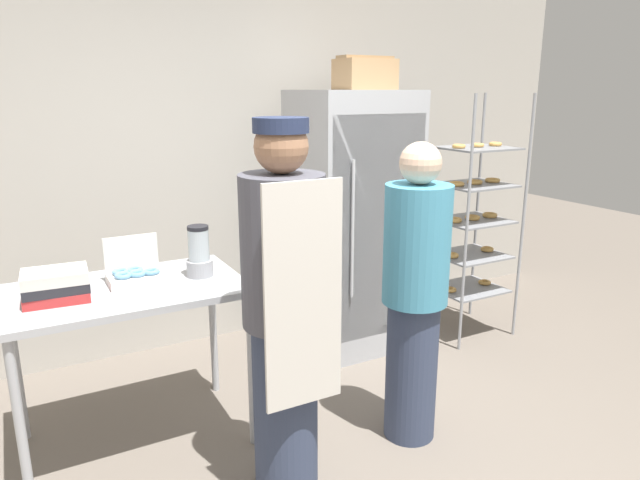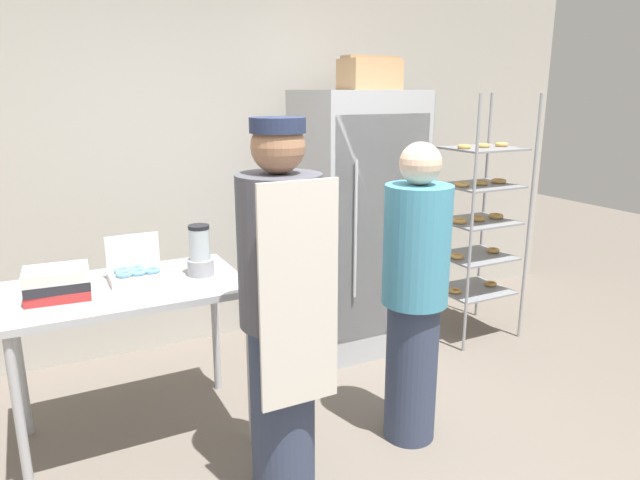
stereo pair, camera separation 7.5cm
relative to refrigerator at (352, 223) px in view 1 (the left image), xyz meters
name	(u,v)px [view 1 (the left image)]	position (x,y,z in m)	size (l,w,h in m)	color
back_wall	(223,158)	(-0.73, 0.66, 0.44)	(6.40, 0.12, 2.74)	#B7B2A8
refrigerator	(352,223)	(0.00, 0.00, 0.00)	(0.78, 0.71, 1.86)	#ADAFB5
baking_rack	(472,218)	(0.92, -0.25, -0.01)	(0.58, 0.50, 1.84)	#93969B
prep_counter	(127,305)	(-1.68, -0.52, -0.14)	(1.17, 0.72, 0.89)	#ADAFB5
donut_box	(135,274)	(-1.62, -0.47, 0.00)	(0.28, 0.19, 0.23)	silver
blender_pitcher	(199,254)	(-1.29, -0.52, 0.08)	(0.14, 0.14, 0.28)	#99999E
binder_stack	(56,285)	(-2.00, -0.56, 0.03)	(0.31, 0.24, 0.15)	#B72D2D
cardboard_storage_box	(365,74)	(0.12, 0.06, 1.04)	(0.39, 0.27, 0.23)	tan
person_baker	(284,310)	(-1.13, -1.25, -0.02)	(0.37, 0.39, 1.75)	#333D56
person_customer	(415,294)	(-0.34, -1.18, -0.11)	(0.34, 0.34, 1.62)	#333D56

